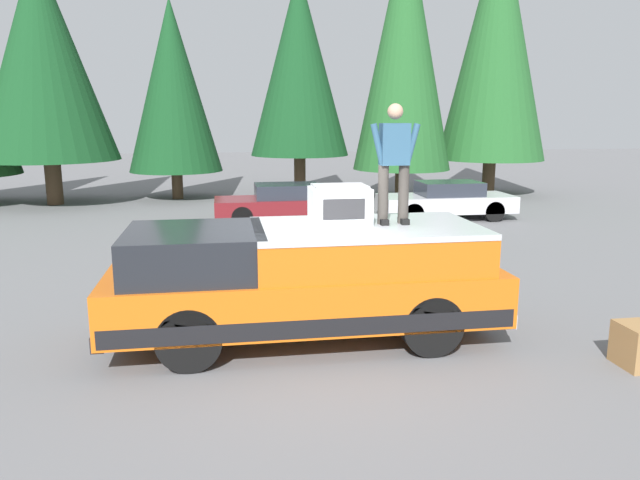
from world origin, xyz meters
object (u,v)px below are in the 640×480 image
Objects in this scene: parked_car_silver at (446,200)px; parked_car_maroon at (284,203)px; person_on_truck_bed at (394,161)px; compressor_unit at (340,205)px; pickup_truck at (305,280)px.

parked_car_silver is 1.00× the size of parked_car_maroon.
parked_car_silver is 5.03m from parked_car_maroon.
person_on_truck_bed reaches higher than parked_car_maroon.
parked_car_maroon is at bearing -1.10° from compressor_unit.
person_on_truck_bed reaches higher than parked_car_silver.
parked_car_maroon is at bearing -4.14° from pickup_truck.
pickup_truck is 1.35× the size of parked_car_maroon.
person_on_truck_bed is 10.70m from parked_car_silver.
compressor_unit is at bearing 178.90° from parked_car_maroon.
compressor_unit is 9.68m from parked_car_maroon.
pickup_truck is 9.78m from parked_car_maroon.
parked_car_maroon is (9.69, 0.58, -1.97)m from person_on_truck_bed.
pickup_truck is 2.11m from person_on_truck_bed.
person_on_truck_bed is (0.06, -1.28, 1.68)m from pickup_truck.
compressor_unit is 10.85m from parked_car_silver.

